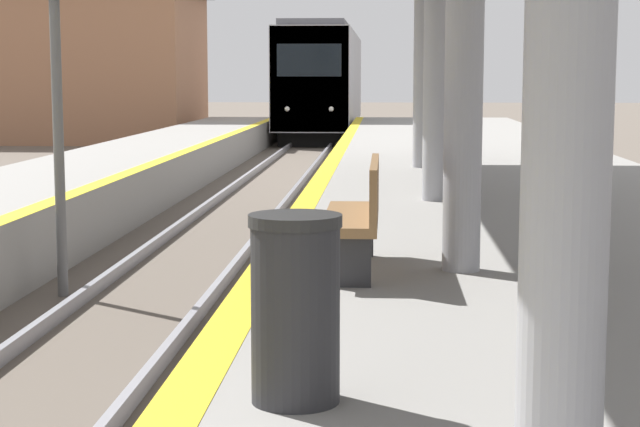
{
  "coord_description": "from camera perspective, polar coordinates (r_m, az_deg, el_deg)",
  "views": [
    {
      "loc": [
        2.66,
        -1.93,
        2.54
      ],
      "look_at": [
        1.74,
        13.11,
        0.59
      ],
      "focal_mm": 60.0,
      "sensor_mm": 36.0,
      "label": 1
    }
  ],
  "objects": [
    {
      "name": "bench",
      "position": [
        8.89,
        2.12,
        0.06
      ],
      "size": [
        0.44,
        1.76,
        0.92
      ],
      "color": "brown",
      "rests_on": "platform_right"
    },
    {
      "name": "signal_mid",
      "position": [
        12.54,
        -13.97,
        9.37
      ],
      "size": [
        0.36,
        0.31,
        4.32
      ],
      "color": "#595959",
      "rests_on": "ground"
    },
    {
      "name": "trash_bin",
      "position": [
        5.32,
        -1.32,
        -5.08
      ],
      "size": [
        0.46,
        0.46,
        0.95
      ],
      "color": "#262628",
      "rests_on": "platform_right"
    },
    {
      "name": "station_building",
      "position": [
        43.68,
        -15.04,
        7.72
      ],
      "size": [
        13.25,
        7.24,
        5.97
      ],
      "color": "#9E6B4C",
      "rests_on": "ground"
    },
    {
      "name": "train",
      "position": [
        45.67,
        0.18,
        7.07
      ],
      "size": [
        2.8,
        17.08,
        4.52
      ],
      "color": "black",
      "rests_on": "ground"
    }
  ]
}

